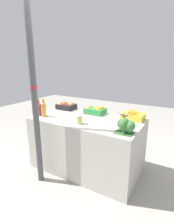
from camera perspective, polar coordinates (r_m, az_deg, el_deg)
The scene contains 11 objects.
ground_plane at distance 3.02m, azimuth 0.00°, elevation -17.43°, with size 10.00×10.00×0.00m, color gray.
market_table at distance 2.81m, azimuth 0.00°, elevation -10.25°, with size 1.64×0.91×0.84m, color #B7B2A8.
support_pole at distance 2.34m, azimuth -16.92°, elevation 5.92°, with size 0.09×0.09×2.55m.
apple_crate at distance 3.21m, azimuth -6.74°, elevation 1.94°, with size 0.32×0.25×0.12m.
orange_crate at distance 2.89m, azimuth 2.77°, elevation 0.59°, with size 0.32×0.25×0.13m.
carrot_crate at distance 2.67m, azimuth 14.79°, elevation -1.30°, with size 0.32×0.26×0.13m.
broccoli_pile at distance 2.13m, azimuth 12.44°, elevation -4.31°, with size 0.23×0.18×0.19m.
juice_bottle_ruby at distance 2.87m, azimuth -15.42°, elevation 1.06°, with size 0.07×0.07×0.27m.
juice_bottle_amber at distance 2.80m, azimuth -13.94°, elevation 0.97°, with size 0.07×0.07×0.29m.
pickle_jar at distance 2.40m, azimuth -2.52°, elevation -2.44°, with size 0.10×0.10×0.13m.
sparrow_bird at distance 2.10m, azimuth 12.14°, elevation -1.04°, with size 0.14×0.05×0.05m.
Camera 1 is at (1.28, -2.18, 1.64)m, focal length 28.00 mm.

